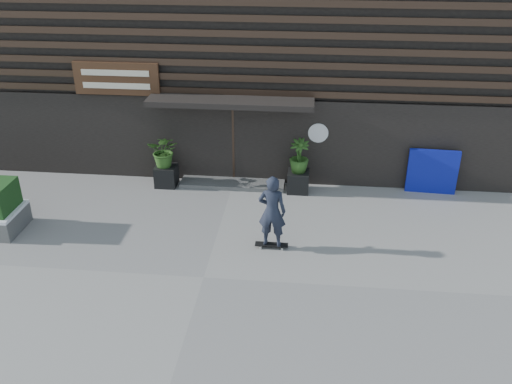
# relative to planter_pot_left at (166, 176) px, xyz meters

# --- Properties ---
(ground) EXTENTS (80.00, 80.00, 0.00)m
(ground) POSITION_rel_planter_pot_left_xyz_m (1.90, -4.40, -0.30)
(ground) COLOR gray
(ground) RESTS_ON ground
(entrance_step) EXTENTS (3.00, 0.80, 0.12)m
(entrance_step) POSITION_rel_planter_pot_left_xyz_m (1.90, 0.20, -0.24)
(entrance_step) COLOR #4D4D4A
(entrance_step) RESTS_ON ground
(planter_pot_left) EXTENTS (0.60, 0.60, 0.60)m
(planter_pot_left) POSITION_rel_planter_pot_left_xyz_m (0.00, 0.00, 0.00)
(planter_pot_left) COLOR black
(planter_pot_left) RESTS_ON ground
(bamboo_left) EXTENTS (0.86, 0.75, 0.96)m
(bamboo_left) POSITION_rel_planter_pot_left_xyz_m (0.00, 0.00, 0.78)
(bamboo_left) COLOR #2D591E
(bamboo_left) RESTS_ON planter_pot_left
(planter_pot_right) EXTENTS (0.60, 0.60, 0.60)m
(planter_pot_right) POSITION_rel_planter_pot_left_xyz_m (3.80, 0.00, 0.00)
(planter_pot_right) COLOR black
(planter_pot_right) RESTS_ON ground
(bamboo_right) EXTENTS (0.54, 0.54, 0.96)m
(bamboo_right) POSITION_rel_planter_pot_left_xyz_m (3.80, 0.00, 0.78)
(bamboo_right) COLOR #2D591E
(bamboo_right) RESTS_ON planter_pot_right
(blue_tarp) EXTENTS (1.37, 0.20, 1.28)m
(blue_tarp) POSITION_rel_planter_pot_left_xyz_m (7.52, 0.30, 0.34)
(blue_tarp) COLOR #0B1396
(blue_tarp) RESTS_ON ground
(building) EXTENTS (18.00, 11.00, 8.00)m
(building) POSITION_rel_planter_pot_left_xyz_m (1.90, 5.56, 3.69)
(building) COLOR black
(building) RESTS_ON ground
(skateboarder) EXTENTS (0.78, 0.48, 1.86)m
(skateboarder) POSITION_rel_planter_pot_left_xyz_m (3.28, -3.05, 0.67)
(skateboarder) COLOR black
(skateboarder) RESTS_ON ground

